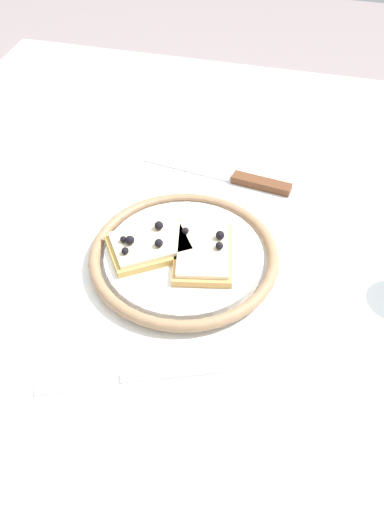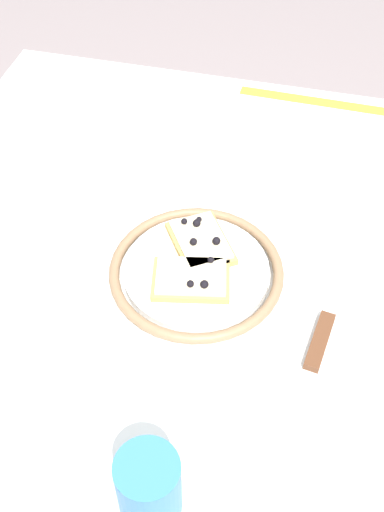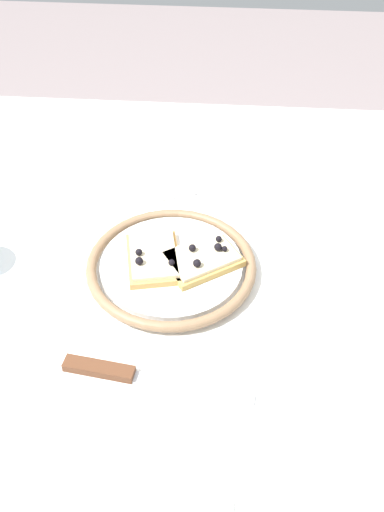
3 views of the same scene
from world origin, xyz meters
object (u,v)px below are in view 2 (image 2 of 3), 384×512
fork (77,245)px  plate (196,271)px  knife (326,322)px  measuring_tape (328,103)px  pizza_slice_far (191,279)px  pizza_slice_near (201,242)px  cup (149,487)px  dining_table (225,300)px

fork → plate: bearing=-4.9°
knife → measuring_tape: 0.50m
pizza_slice_far → measuring_tape: 0.51m
pizza_slice_near → plate: bearing=-84.5°
plate → cup: (0.03, -0.33, 0.04)m
plate → pizza_slice_near: 0.05m
plate → pizza_slice_near: size_ratio=1.93×
dining_table → pizza_slice_far: size_ratio=8.81×
pizza_slice_far → cup: 0.30m
knife → cup: bearing=-119.0°
pizza_slice_near → pizza_slice_far: bearing=-87.1°
pizza_slice_near → pizza_slice_far: size_ratio=1.08×
pizza_slice_near → measuring_tape: (0.14, 0.42, -0.03)m
knife → plate: bearing=168.0°
measuring_tape → plate: bearing=-105.7°
pizza_slice_near → cup: cup is taller
fork → measuring_tape: bearing=53.9°
plate → measuring_tape: 0.48m
pizza_slice_near → fork: pizza_slice_near is taller
knife → cup: (-0.16, -0.29, 0.04)m
dining_table → measuring_tape: bearing=76.5°
pizza_slice_far → knife: (0.19, -0.01, -0.02)m
pizza_slice_near → knife: bearing=-23.7°
plate → dining_table: bearing=45.6°
dining_table → plate: 0.11m
dining_table → cup: size_ratio=10.67×
pizza_slice_far → measuring_tape: pizza_slice_far is taller
dining_table → measuring_tape: 0.44m
knife → measuring_tape: (-0.05, 0.50, -0.00)m
pizza_slice_far → fork: size_ratio=0.61×
pizza_slice_near → fork: 0.19m
pizza_slice_far → measuring_tape: (0.14, 0.49, -0.02)m
fork → cup: bearing=-57.9°
knife → fork: size_ratio=1.24×
plate → fork: size_ratio=1.27×
pizza_slice_near → dining_table: bearing=-7.6°
pizza_slice_far → pizza_slice_near: bearing=92.9°
knife → measuring_tape: bearing=95.4°
pizza_slice_far → dining_table: bearing=59.2°
knife → cup: size_ratio=2.47×
dining_table → fork: 0.24m
pizza_slice_near → fork: size_ratio=0.66×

